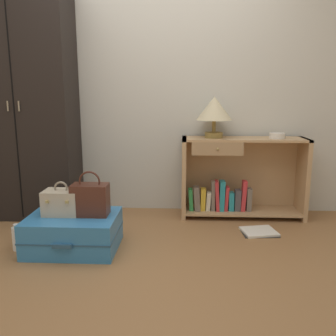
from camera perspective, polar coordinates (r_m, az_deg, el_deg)
name	(u,v)px	position (r m, az deg, el deg)	size (l,w,h in m)	color
ground_plane	(134,277)	(2.46, -5.46, -16.87)	(9.00, 9.00, 0.00)	olive
back_wall	(153,81)	(3.66, -2.42, 13.61)	(6.40, 0.10, 2.60)	beige
wardrobe	(25,105)	(3.67, -21.80, 9.26)	(0.91, 0.47, 2.15)	black
bookshelf	(237,179)	(3.54, 10.93, -1.77)	(1.17, 0.35, 0.77)	tan
table_lamp	(214,110)	(3.42, 7.38, 9.17)	(0.34, 0.34, 0.38)	olive
bowl	(277,136)	(3.50, 16.99, 4.94)	(0.14, 0.14, 0.05)	silver
suitcase_large	(74,232)	(2.89, -14.80, -9.86)	(0.68, 0.53, 0.27)	teal
train_case	(62,202)	(2.87, -16.55, -5.22)	(0.27, 0.20, 0.26)	#B7A88E
handbag	(90,199)	(2.79, -12.28, -4.87)	(0.27, 0.16, 0.34)	#472319
bottle	(17,238)	(3.02, -22.92, -10.22)	(0.07, 0.07, 0.21)	white
open_book_on_floor	(259,232)	(3.24, 14.28, -9.79)	(0.32, 0.29, 0.02)	white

